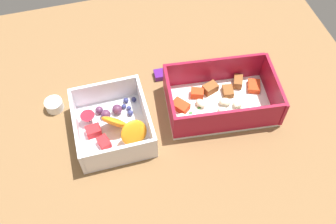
# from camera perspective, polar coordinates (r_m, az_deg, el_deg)

# --- Properties ---
(table_surface) EXTENTS (0.80, 0.80, 0.02)m
(table_surface) POSITION_cam_1_polar(r_m,az_deg,el_deg) (0.75, 1.57, -1.69)
(table_surface) COLOR brown
(table_surface) RESTS_ON ground
(pasta_container) EXTENTS (0.22, 0.15, 0.07)m
(pasta_container) POSITION_cam_1_polar(r_m,az_deg,el_deg) (0.75, 7.75, 1.92)
(pasta_container) COLOR white
(pasta_container) RESTS_ON table_surface
(fruit_bowl) EXTENTS (0.14, 0.15, 0.06)m
(fruit_bowl) POSITION_cam_1_polar(r_m,az_deg,el_deg) (0.72, -8.14, -1.90)
(fruit_bowl) COLOR white
(fruit_bowl) RESTS_ON table_surface
(candy_bar) EXTENTS (0.07, 0.03, 0.01)m
(candy_bar) POSITION_cam_1_polar(r_m,az_deg,el_deg) (0.81, 0.43, 5.84)
(candy_bar) COLOR #51197A
(candy_bar) RESTS_ON table_surface
(paper_cup_liner) EXTENTS (0.03, 0.03, 0.02)m
(paper_cup_liner) POSITION_cam_1_polar(r_m,az_deg,el_deg) (0.78, -16.52, 1.01)
(paper_cup_liner) COLOR white
(paper_cup_liner) RESTS_ON table_surface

